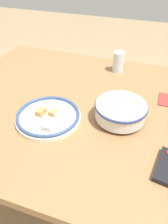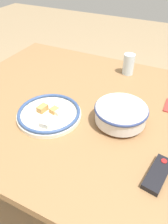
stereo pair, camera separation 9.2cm
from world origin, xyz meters
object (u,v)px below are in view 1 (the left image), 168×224
at_px(noodle_bowl, 121,111).
at_px(food_plate, 48,117).
at_px(drinking_glass, 118,62).
at_px(tv_remote, 165,166).

xyz_separation_m(noodle_bowl, food_plate, (0.29, 0.10, -0.03)).
distance_m(noodle_bowl, drinking_glass, 0.44).
xyz_separation_m(tv_remote, drinking_glass, (0.30, -0.63, 0.05)).
relative_size(food_plate, drinking_glass, 2.39).
height_order(food_plate, drinking_glass, drinking_glass).
xyz_separation_m(food_plate, tv_remote, (-0.49, 0.10, -0.01)).
height_order(food_plate, tv_remote, food_plate).
xyz_separation_m(noodle_bowl, drinking_glass, (0.10, -0.43, 0.01)).
bearing_deg(tv_remote, food_plate, 177.39).
distance_m(food_plate, drinking_glass, 0.57).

